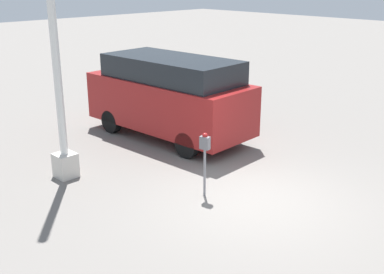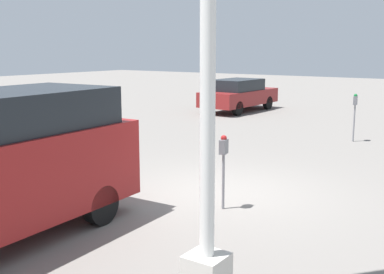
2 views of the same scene
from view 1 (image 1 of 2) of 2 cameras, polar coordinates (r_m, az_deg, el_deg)
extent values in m
plane|color=slate|center=(9.83, 7.05, -7.32)|extent=(80.00, 80.00, 0.00)
cylinder|color=gray|center=(9.71, 1.51, -4.24)|extent=(0.05, 0.05, 1.01)
cube|color=slate|center=(9.48, 1.54, -0.70)|extent=(0.22, 0.15, 0.26)
sphere|color=maroon|center=(9.43, 1.55, 0.17)|extent=(0.11, 0.11, 0.11)
cube|color=beige|center=(11.05, -14.76, -3.26)|extent=(0.44, 0.44, 0.55)
cylinder|color=silver|center=(10.31, -16.33, 14.36)|extent=(0.17, 0.17, 6.18)
cube|color=maroon|center=(13.15, -2.79, 4.10)|extent=(4.84, 2.11, 1.30)
cube|color=black|center=(12.86, -2.48, 8.10)|extent=(3.88, 1.92, 0.60)
cube|color=orange|center=(14.62, -10.95, 3.24)|extent=(0.09, 0.12, 0.20)
cylinder|color=black|center=(13.87, -9.50, 1.85)|extent=(0.67, 0.26, 0.66)
cylinder|color=black|center=(14.91, -4.48, 3.23)|extent=(0.67, 0.26, 0.66)
cylinder|color=black|center=(11.79, -0.57, -0.94)|extent=(0.67, 0.26, 0.66)
cylinder|color=black|center=(12.99, 4.46, 0.88)|extent=(0.67, 0.26, 0.66)
camera|label=2|loc=(13.55, -35.64, 9.16)|focal=45.00mm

